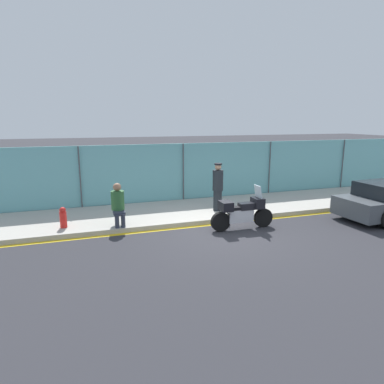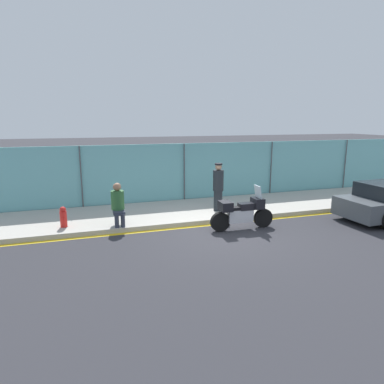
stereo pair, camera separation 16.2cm
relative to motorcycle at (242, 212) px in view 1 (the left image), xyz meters
The scene contains 8 objects.
ground_plane 0.97m from the motorcycle, 161.89° to the right, with size 120.00×120.00×0.00m, color #2D2D33.
sidewalk 2.60m from the motorcycle, 106.93° to the left, with size 31.09×3.24×0.16m.
curb_paint_stripe 1.20m from the motorcycle, 135.29° to the left, with size 31.09×0.18×0.01m.
storefront_fence 4.28m from the motorcycle, 100.16° to the left, with size 29.54×0.17×2.55m.
motorcycle is the anchor object (origin of this frame).
officer_standing 1.96m from the motorcycle, 91.95° to the left, with size 0.39×0.39×1.80m.
person_seated_on_curb 4.06m from the motorcycle, 161.04° to the left, with size 0.43×0.72×1.37m.
fire_hydrant 5.75m from the motorcycle, 164.46° to the left, with size 0.22×0.27×0.67m.
Camera 1 is at (-4.25, -9.45, 3.56)m, focal length 32.00 mm.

